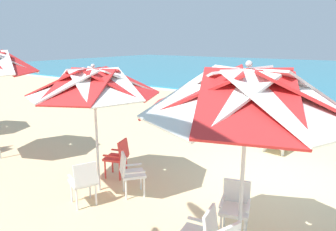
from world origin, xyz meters
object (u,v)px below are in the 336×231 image
object	(u,v)px
plastic_chair_5	(84,180)
beachgoer_seated	(278,98)
beach_umbrella_1	(94,83)
plastic_chair_4	(118,156)
plastic_chair_3	(130,172)
sun_lounger_1	(287,137)
plastic_chair_1	(235,204)
beach_ball	(312,137)
beach_umbrella_0	(247,94)

from	to	relation	value
plastic_chair_5	beachgoer_seated	world-z (taller)	beachgoer_seated
beach_umbrella_1	plastic_chair_4	size ratio (longest dim) A/B	2.96
plastic_chair_3	plastic_chair_5	world-z (taller)	same
plastic_chair_4	sun_lounger_1	size ratio (longest dim) A/B	0.39
plastic_chair_3	beachgoer_seated	world-z (taller)	beachgoer_seated
beach_umbrella_1	plastic_chair_1	bearing A→B (deg)	3.72
beach_ball	beachgoer_seated	size ratio (longest dim) A/B	0.29
beach_umbrella_0	plastic_chair_1	bearing A→B (deg)	116.27
beach_umbrella_0	beach_ball	distance (m)	7.02
plastic_chair_1	plastic_chair_3	world-z (taller)	same
beach_umbrella_1	sun_lounger_1	size ratio (longest dim) A/B	1.16
beach_umbrella_0	beachgoer_seated	size ratio (longest dim) A/B	2.99
sun_lounger_1	plastic_chair_3	bearing A→B (deg)	-109.39
plastic_chair_1	beach_ball	xyz separation A→B (m)	(0.00, 5.84, -0.36)
beach_umbrella_1	beachgoer_seated	distance (m)	11.53
sun_lounger_1	beach_umbrella_0	bearing A→B (deg)	-81.05
plastic_chair_1	beach_ball	size ratio (longest dim) A/B	3.26
plastic_chair_4	beach_umbrella_0	bearing A→B (deg)	-21.28
plastic_chair_3	beach_ball	distance (m)	6.24
plastic_chair_1	beach_ball	world-z (taller)	plastic_chair_1
plastic_chair_3	sun_lounger_1	distance (m)	5.14
plastic_chair_3	plastic_chair_4	distance (m)	0.94
beach_umbrella_1	plastic_chair_5	distance (m)	1.81
beach_umbrella_1	plastic_chair_4	xyz separation A→B (m)	(-0.13, 0.71, -1.70)
beach_umbrella_1	beach_ball	bearing A→B (deg)	64.55
plastic_chair_3	plastic_chair_5	xyz separation A→B (m)	(-0.42, -0.79, 0.00)
beach_umbrella_0	plastic_chair_1	world-z (taller)	beach_umbrella_0
beachgoer_seated	plastic_chair_4	bearing A→B (deg)	-91.95
plastic_chair_5	beachgoer_seated	size ratio (longest dim) A/B	0.94
plastic_chair_3	beachgoer_seated	distance (m)	11.17
plastic_chair_1	plastic_chair_5	size ratio (longest dim) A/B	1.00
plastic_chair_1	plastic_chair_5	distance (m)	2.73
plastic_chair_5	beach_ball	bearing A→B (deg)	68.33
beach_umbrella_0	plastic_chair_4	distance (m)	4.10
beach_umbrella_1	beachgoer_seated	world-z (taller)	beach_umbrella_1
beach_umbrella_0	plastic_chair_4	xyz separation A→B (m)	(-3.39, 1.32, -1.89)
plastic_chair_4	plastic_chair_5	distance (m)	1.35
beach_ball	beachgoer_seated	bearing A→B (deg)	116.28
beachgoer_seated	beach_umbrella_0	bearing A→B (deg)	-75.82
beach_ball	plastic_chair_1	bearing A→B (deg)	-90.02
beach_umbrella_0	sun_lounger_1	world-z (taller)	beach_umbrella_0
beach_umbrella_1	beach_ball	size ratio (longest dim) A/B	9.67
plastic_chair_1	beach_umbrella_1	bearing A→B (deg)	-176.28
plastic_chair_4	plastic_chair_5	size ratio (longest dim) A/B	1.00
plastic_chair_3	sun_lounger_1	size ratio (longest dim) A/B	0.39
plastic_chair_1	sun_lounger_1	distance (m)	4.89
plastic_chair_4	plastic_chair_3	bearing A→B (deg)	-32.70
plastic_chair_1	beachgoer_seated	bearing A→B (deg)	103.26
beach_umbrella_0	beach_ball	bearing A→B (deg)	93.36
sun_lounger_1	beach_umbrella_1	bearing A→B (deg)	-115.10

